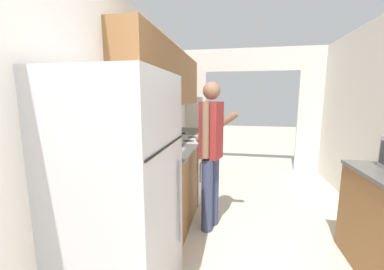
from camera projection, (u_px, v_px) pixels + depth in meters
name	position (u px, v px, depth m)	size (l,w,h in m)	color
wall_left	(148.00, 101.00, 2.83)	(0.38, 6.64, 2.50)	white
wall_far_with_doorway	(250.00, 100.00, 4.87)	(3.17, 0.06, 2.50)	white
counter_left	(179.00, 171.00, 3.44)	(0.62, 2.84, 0.90)	brown
refrigerator	(122.00, 196.00, 1.64)	(0.70, 0.82, 1.69)	#B7B7BC
range_oven	(182.00, 167.00, 3.63)	(0.66, 0.74, 1.04)	#B7B7BC
person	(211.00, 152.00, 2.66)	(0.54, 0.45, 1.69)	#384266
knife	(184.00, 133.00, 4.09)	(0.12, 0.33, 0.02)	#B7B7BC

